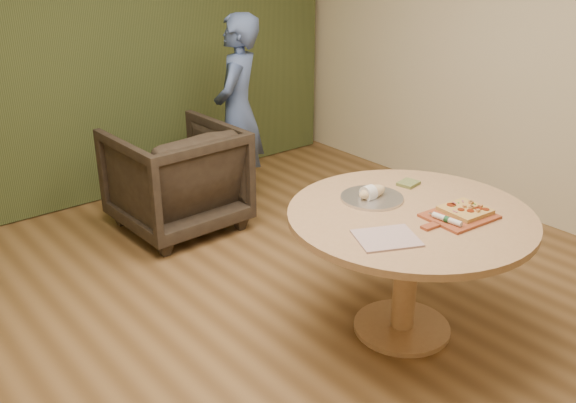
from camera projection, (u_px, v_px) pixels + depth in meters
The scene contains 12 objects.
room_shell at pixel (331, 108), 2.98m from camera, with size 5.04×6.04×2.84m.
curtain at pixel (81, 33), 5.04m from camera, with size 4.80×0.14×2.78m, color #2E391A.
pedestal_table at pixel (409, 236), 3.52m from camera, with size 1.34×1.34×0.75m.
pizza_paddle at pixel (458, 217), 3.40m from camera, with size 0.46×0.30×0.01m.
flatbread_pizza at pixel (466, 210), 3.43m from camera, with size 0.24×0.24×0.04m.
cutlery_roll at pixel (447, 219), 3.32m from camera, with size 0.04×0.20×0.03m.
newspaper at pixel (387, 238), 3.17m from camera, with size 0.30×0.25×0.01m, color silver.
serving_tray at pixel (372, 198), 3.64m from camera, with size 0.36×0.36×0.02m.
bread_roll at pixel (371, 192), 3.62m from camera, with size 0.19×0.09×0.09m.
green_packet at pixel (408, 183), 3.83m from camera, with size 0.12×0.10×0.02m, color #4F5B29.
armchair at pixel (175, 173), 4.88m from camera, with size 0.87×0.81×0.89m, color black.
person_standing at pixel (238, 113), 5.19m from camera, with size 0.57×0.38×1.57m, color #3F5382.
Camera 1 is at (-1.99, -2.13, 2.18)m, focal length 40.00 mm.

